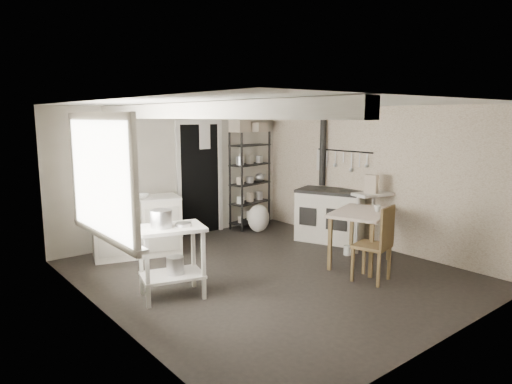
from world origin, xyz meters
TOP-DOWN VIEW (x-y plane):
  - floor at (0.00, 0.00)m, footprint 5.00×5.00m
  - ceiling at (0.00, 0.00)m, footprint 5.00×5.00m
  - wall_back at (0.00, 2.50)m, footprint 4.50×0.02m
  - wall_front at (0.00, -2.50)m, footprint 4.50×0.02m
  - wall_left at (-2.25, 0.00)m, footprint 0.02×5.00m
  - wall_right at (2.25, 0.00)m, footprint 0.02×5.00m
  - window at (-2.22, 0.20)m, footprint 0.12×1.76m
  - doorway at (0.45, 2.47)m, footprint 0.96×0.10m
  - ceiling_beam at (-1.20, 0.00)m, footprint 0.18×5.00m
  - wallpaper_panel at (2.24, 0.00)m, footprint 0.01×5.00m
  - utensil_rail at (2.19, 0.60)m, footprint 0.06×1.20m
  - prep_table at (-1.44, 0.11)m, footprint 0.88×0.73m
  - stockpot at (-1.55, 0.12)m, footprint 0.30×0.30m
  - saucepan at (-1.32, 0.04)m, footprint 0.21×0.21m
  - bucket at (-1.41, 0.09)m, footprint 0.23×0.23m
  - base_cabinets at (-1.04, 1.95)m, footprint 1.48×0.95m
  - mixing_bowl at (-0.95, 1.92)m, footprint 0.36×0.36m
  - counter_cup at (-1.43, 1.84)m, footprint 0.16×0.16m
  - shelf_rack at (1.48, 2.31)m, footprint 0.93×0.52m
  - shelf_jar at (1.23, 2.30)m, footprint 0.12×0.12m
  - storage_box_a at (1.25, 2.32)m, footprint 0.38×0.34m
  - storage_box_b at (1.64, 2.25)m, footprint 0.32×0.30m
  - stove at (1.92, 0.60)m, footprint 1.01×1.29m
  - stovepipe at (2.15, 1.04)m, footprint 0.13×0.13m
  - side_ledge at (1.95, -0.22)m, footprint 0.67×0.45m
  - oats_box at (1.88, -0.23)m, footprint 0.16×0.22m
  - work_table at (1.27, -0.54)m, footprint 1.23×1.05m
  - table_cup at (1.43, -0.69)m, footprint 0.12×0.12m
  - chair at (0.86, -1.04)m, footprint 0.51×0.53m
  - flour_sack at (1.35, 1.88)m, footprint 0.52×0.48m
  - floor_crock at (1.50, -0.12)m, footprint 0.15×0.15m

SIDE VIEW (x-z plane):
  - floor at x=0.00m, z-range 0.00..0.00m
  - floor_crock at x=1.50m, z-range 0.00..0.15m
  - flour_sack at x=1.35m, z-range -0.02..0.50m
  - work_table at x=1.27m, z-range -0.02..0.78m
  - bucket at x=-1.41m, z-range 0.27..0.50m
  - prep_table at x=-1.44m, z-range -0.03..0.83m
  - side_ledge at x=1.95m, z-range -0.05..0.91m
  - stove at x=1.92m, z-range -0.01..0.89m
  - base_cabinets at x=-1.04m, z-range 0.01..0.91m
  - chair at x=0.86m, z-range -0.02..0.99m
  - table_cup at x=1.43m, z-range 0.76..0.85m
  - saucepan at x=-1.32m, z-range 0.80..0.90m
  - stockpot at x=-1.55m, z-range 0.80..1.08m
  - shelf_rack at x=1.48m, z-range 0.03..1.87m
  - mixing_bowl at x=-0.95m, z-range 0.92..0.99m
  - counter_cup at x=-1.43m, z-range 0.92..1.02m
  - doorway at x=0.45m, z-range -0.04..2.04m
  - oats_box at x=1.88m, z-range 0.87..1.15m
  - wall_back at x=0.00m, z-range 0.00..2.30m
  - wall_front at x=0.00m, z-range 0.00..2.30m
  - wall_left at x=-2.25m, z-range 0.00..2.30m
  - wall_right at x=2.25m, z-range 0.00..2.30m
  - wallpaper_panel at x=2.24m, z-range 0.00..2.30m
  - shelf_jar at x=1.23m, z-range 1.27..1.48m
  - window at x=-2.22m, z-range 0.86..2.14m
  - utensil_rail at x=2.19m, z-range 1.33..1.77m
  - stovepipe at x=2.15m, z-range 0.91..2.27m
  - storage_box_b at x=1.64m, z-range 1.90..2.08m
  - storage_box_a at x=1.25m, z-range 1.90..2.12m
  - ceiling_beam at x=-1.20m, z-range 2.11..2.29m
  - ceiling at x=0.00m, z-range 2.30..2.30m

